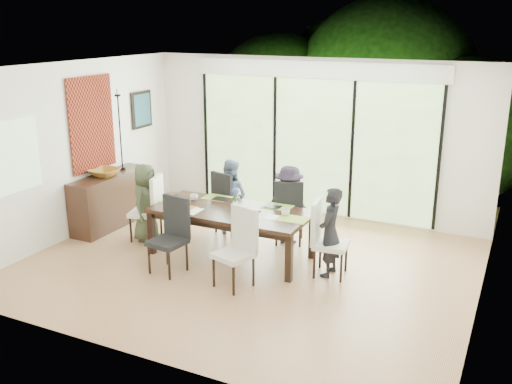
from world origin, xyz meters
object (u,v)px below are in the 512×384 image
at_px(chair_right_end, 331,239).
at_px(chair_far_right, 289,210).
at_px(vase, 236,205).
at_px(cup_a, 194,197).
at_px(table_top, 231,211).
at_px(person_right_end, 330,232).
at_px(cup_b, 237,210).
at_px(chair_near_left, 167,236).
at_px(sideboard, 111,200).
at_px(person_left_end, 146,202).
at_px(person_far_right, 289,205).
at_px(chair_far_left, 231,201).
at_px(chair_left_end, 145,208).
at_px(chair_near_right, 233,249).
at_px(bowl, 105,172).
at_px(cup_c, 286,212).
at_px(person_far_left, 231,196).
at_px(laptop, 176,203).

bearing_deg(chair_right_end, chair_far_right, 41.22).
relative_size(vase, cup_a, 0.97).
height_order(table_top, chair_far_right, chair_far_right).
height_order(chair_far_right, person_right_end, person_right_end).
bearing_deg(chair_right_end, cup_b, 87.28).
xyz_separation_m(chair_near_left, sideboard, (-1.89, 1.14, -0.08)).
height_order(person_left_end, person_far_right, same).
height_order(chair_far_left, cup_a, chair_far_left).
distance_m(person_far_right, sideboard, 2.99).
height_order(chair_left_end, chair_near_right, same).
height_order(person_far_right, bowl, person_far_right).
xyz_separation_m(person_far_right, bowl, (-2.94, -0.66, 0.33)).
distance_m(chair_far_right, chair_near_right, 1.72).
bearing_deg(person_left_end, chair_left_end, 82.45).
bearing_deg(table_top, cup_a, 167.91).
bearing_deg(cup_c, person_far_left, 149.72).
relative_size(person_far_right, bowl, 2.61).
bearing_deg(sideboard, cup_a, -3.91).
distance_m(chair_far_right, person_far_left, 1.00).
bearing_deg(table_top, person_far_right, 56.47).
xyz_separation_m(chair_left_end, chair_near_right, (2.00, -0.87, 0.00)).
xyz_separation_m(chair_right_end, chair_near_right, (-1.00, -0.87, 0.00)).
bearing_deg(vase, chair_near_left, -120.87).
bearing_deg(chair_far_left, chair_right_end, 173.17).
bearing_deg(chair_far_right, person_far_right, 71.98).
relative_size(cup_c, bowl, 0.25).
distance_m(table_top, chair_right_end, 1.51).
distance_m(vase, cup_a, 0.76).
bearing_deg(bowl, laptop, -9.79).
bearing_deg(person_far_left, chair_far_right, -173.06).
bearing_deg(chair_near_left, person_far_right, 65.86).
height_order(cup_b, sideboard, sideboard).
relative_size(sideboard, bowl, 3.36).
height_order(person_left_end, cup_b, person_left_end).
bearing_deg(cup_a, chair_left_end, -169.38).
bearing_deg(chair_far_left, bowl, 36.21).
relative_size(laptop, sideboard, 0.20).
bearing_deg(chair_right_end, person_left_end, 83.04).
relative_size(chair_left_end, chair_right_end, 1.00).
relative_size(table_top, sideboard, 1.45).
xyz_separation_m(cup_a, cup_c, (1.50, -0.05, 0.00)).
relative_size(cup_b, sideboard, 0.06).
bearing_deg(chair_near_left, person_far_left, 95.87).
relative_size(person_far_left, cup_b, 12.90).
bearing_deg(cup_b, cup_a, 163.61).
distance_m(chair_far_left, laptop, 1.05).
relative_size(person_far_left, bowl, 2.61).
bearing_deg(chair_near_right, chair_far_left, 136.21).
relative_size(chair_left_end, person_left_end, 0.85).
xyz_separation_m(chair_left_end, chair_far_left, (1.05, 0.85, 0.00)).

